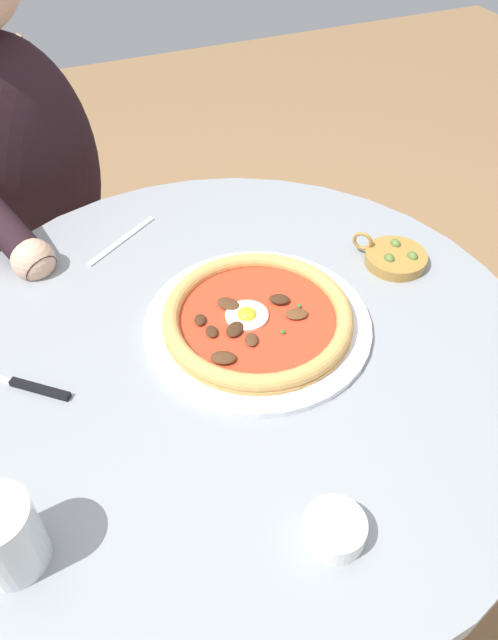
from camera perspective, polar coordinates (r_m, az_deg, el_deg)
ground_plane at (r=1.49m, az=-1.10°, el=-22.44°), size 6.00×6.00×0.02m
dining_table at (r=0.95m, az=-1.61°, el=-7.43°), size 0.90×0.90×0.74m
pizza_on_plate at (r=0.87m, az=0.80°, el=0.10°), size 0.33×0.33×0.03m
water_glass at (r=0.69m, az=-22.13°, el=-18.67°), size 0.08×0.08×0.09m
steak_knife at (r=0.86m, az=-20.96°, el=-5.66°), size 0.15×0.17×0.01m
ramekin_capers at (r=0.68m, az=8.30°, el=-18.94°), size 0.07×0.07×0.03m
olive_pan at (r=1.01m, az=13.66°, el=5.79°), size 0.11×0.10×0.04m
fork_utensil at (r=1.06m, az=-11.95°, el=7.39°), size 0.10×0.14×0.00m
diner_person at (r=1.42m, az=-19.08°, el=6.02°), size 0.56×0.41×1.19m
cafe_chair_diner at (r=1.54m, az=-21.54°, el=8.38°), size 0.49×0.49×0.89m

